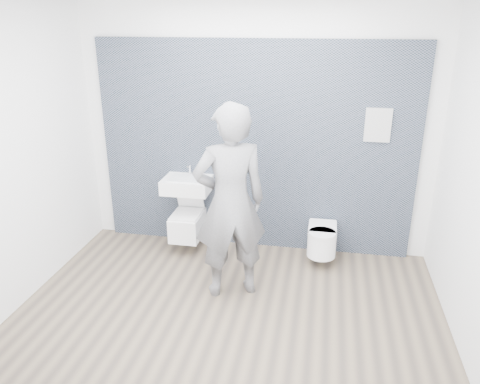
% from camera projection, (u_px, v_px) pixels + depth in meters
% --- Properties ---
extents(ground, '(4.00, 4.00, 0.00)m').
position_uv_depth(ground, '(228.00, 314.00, 4.40)').
color(ground, brown).
rests_on(ground, ground).
extents(room_shell, '(4.00, 4.00, 4.00)m').
position_uv_depth(room_shell, '(226.00, 133.00, 3.77)').
color(room_shell, white).
rests_on(room_shell, ground).
extents(tile_wall, '(3.60, 0.06, 2.40)m').
position_uv_depth(tile_wall, '(253.00, 243.00, 5.74)').
color(tile_wall, black).
rests_on(tile_wall, ground).
extents(washbasin, '(0.54, 0.40, 0.41)m').
position_uv_depth(washbasin, '(187.00, 185.00, 5.37)').
color(washbasin, white).
rests_on(washbasin, ground).
extents(toilet_square, '(0.34, 0.49, 0.64)m').
position_uv_depth(toilet_square, '(188.00, 223.00, 5.51)').
color(toilet_square, white).
rests_on(toilet_square, ground).
extents(toilet_rounded, '(0.32, 0.54, 0.29)m').
position_uv_depth(toilet_rounded, '(322.00, 240.00, 5.23)').
color(toilet_rounded, white).
rests_on(toilet_rounded, ground).
extents(info_placard, '(0.27, 0.03, 0.36)m').
position_uv_depth(info_placard, '(364.00, 254.00, 5.47)').
color(info_placard, white).
rests_on(info_placard, ground).
extents(visitor, '(0.83, 0.71, 1.93)m').
position_uv_depth(visitor, '(230.00, 203.00, 4.42)').
color(visitor, slate).
rests_on(visitor, ground).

